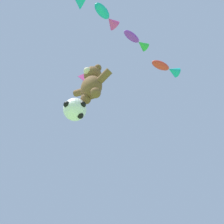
# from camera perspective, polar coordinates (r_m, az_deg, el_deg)

# --- Properties ---
(teddy_bear_kite) EXTENTS (2.16, 0.95, 2.19)m
(teddy_bear_kite) POSITION_cam_1_polar(r_m,az_deg,el_deg) (9.76, -5.31, 7.47)
(teddy_bear_kite) COLOR brown
(soccer_ball_kite) EXTENTS (1.04, 1.04, 0.96)m
(soccer_ball_kite) POSITION_cam_1_polar(r_m,az_deg,el_deg) (8.96, -9.63, 0.68)
(soccer_ball_kite) COLOR white
(fish_kite_crimson) EXTENTS (1.20, 1.73, 0.57)m
(fish_kite_crimson) POSITION_cam_1_polar(r_m,az_deg,el_deg) (12.69, 14.12, 11.05)
(fish_kite_crimson) COLOR red
(fish_kite_violet) EXTENTS (0.76, 1.50, 0.47)m
(fish_kite_violet) POSITION_cam_1_polar(r_m,az_deg,el_deg) (11.58, 6.54, 18.03)
(fish_kite_violet) COLOR purple
(fish_kite_teal) EXTENTS (0.63, 1.47, 0.61)m
(fish_kite_teal) POSITION_cam_1_polar(r_m,az_deg,el_deg) (11.86, -1.32, 23.63)
(fish_kite_teal) COLOR #19ADB2
(diamond_kite) EXTENTS (0.62, 0.66, 2.27)m
(diamond_kite) POSITION_cam_1_polar(r_m,az_deg,el_deg) (14.22, -7.30, 8.46)
(diamond_kite) COLOR #E53F9E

